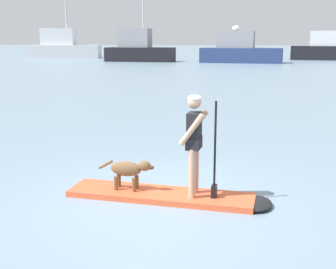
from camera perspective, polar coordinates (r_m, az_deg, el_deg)
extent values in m
plane|color=gray|center=(7.75, -0.95, -8.07)|extent=(400.00, 400.00, 0.00)
cube|color=#E55933|center=(7.73, -0.95, -7.72)|extent=(3.26, 1.17, 0.10)
ellipsoid|color=black|center=(7.49, 11.04, -8.63)|extent=(0.65, 0.79, 0.10)
cylinder|color=tan|center=(7.58, 3.49, -4.46)|extent=(0.12, 0.12, 0.83)
cylinder|color=tan|center=(7.34, 3.09, -5.02)|extent=(0.12, 0.12, 0.83)
cube|color=black|center=(7.33, 3.34, -1.04)|extent=(0.26, 0.38, 0.20)
cube|color=black|center=(7.29, 3.36, 0.57)|extent=(0.24, 0.36, 0.58)
sphere|color=tan|center=(7.21, 3.41, 4.17)|extent=(0.22, 0.22, 0.22)
ellipsoid|color=white|center=(7.20, 3.41, 4.64)|extent=(0.23, 0.23, 0.11)
cylinder|color=tan|center=(7.46, 3.65, 1.20)|extent=(0.43, 0.14, 0.54)
cylinder|color=tan|center=(7.10, 3.06, 0.64)|extent=(0.43, 0.14, 0.54)
cylinder|color=black|center=(7.30, 6.03, -1.98)|extent=(0.04, 0.04, 1.61)
cube|color=black|center=(7.50, 5.91, -7.21)|extent=(0.10, 0.19, 0.20)
ellipsoid|color=brown|center=(7.78, -5.39, -4.39)|extent=(0.58, 0.29, 0.26)
ellipsoid|color=brown|center=(7.66, -3.02, -4.02)|extent=(0.24, 0.19, 0.18)
ellipsoid|color=#503923|center=(7.63, -2.23, -4.22)|extent=(0.13, 0.09, 0.08)
cylinder|color=brown|center=(7.90, -7.97, -3.82)|extent=(0.27, 0.08, 0.18)
cylinder|color=brown|center=(7.87, -4.02, -6.07)|extent=(0.07, 0.07, 0.24)
cylinder|color=brown|center=(7.73, -4.38, -6.41)|extent=(0.07, 0.07, 0.24)
cylinder|color=brown|center=(7.98, -6.29, -5.86)|extent=(0.07, 0.07, 0.24)
cylinder|color=brown|center=(7.84, -6.69, -6.20)|extent=(0.07, 0.07, 0.24)
cube|color=silver|center=(67.15, -13.12, 10.30)|extent=(10.65, 4.89, 1.86)
cube|color=silver|center=(67.39, -13.84, 12.05)|extent=(4.93, 3.27, 2.33)
cylinder|color=silver|center=(67.11, -12.97, 15.78)|extent=(0.20, 0.20, 10.95)
cylinder|color=silver|center=(67.40, -13.84, 12.08)|extent=(3.58, 0.60, 0.14)
cube|color=black|center=(55.39, -3.57, 10.18)|extent=(8.53, 3.80, 1.69)
cube|color=gray|center=(55.48, -4.24, 12.21)|extent=(3.93, 2.60, 2.24)
cylinder|color=silver|center=(55.47, -3.22, 16.72)|extent=(0.20, 0.20, 10.94)
cylinder|color=silver|center=(55.48, -4.24, 12.29)|extent=(2.90, 0.43, 0.14)
cube|color=navy|center=(52.99, 9.36, 9.96)|extent=(9.65, 4.43, 1.68)
cube|color=gray|center=(52.94, 8.66, 11.90)|extent=(4.47, 2.95, 1.88)
ellipsoid|color=white|center=(52.95, 8.70, 13.30)|extent=(0.90, 0.90, 0.60)
cube|color=silver|center=(63.03, 20.26, 11.45)|extent=(5.75, 3.38, 1.94)
cylinder|color=silver|center=(63.03, 20.28, 11.66)|extent=(4.20, 0.74, 0.14)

